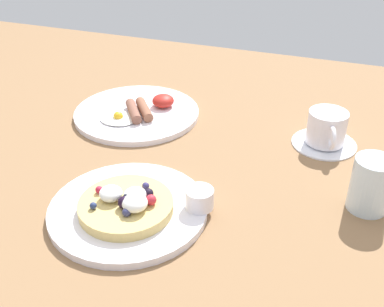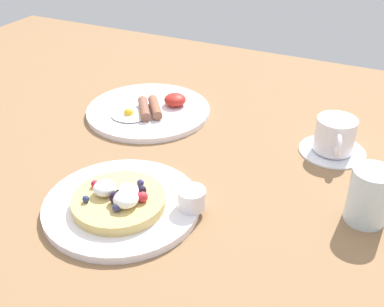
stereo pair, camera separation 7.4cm
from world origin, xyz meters
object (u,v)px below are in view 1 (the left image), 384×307
(pancake_plate, at_px, (128,210))
(breakfast_plate, at_px, (137,113))
(coffee_saucer, at_px, (324,143))
(syrup_ramekin, at_px, (199,198))
(coffee_cup, at_px, (327,127))
(water_glass, at_px, (371,185))

(pancake_plate, height_order, breakfast_plate, pancake_plate)
(breakfast_plate, height_order, coffee_saucer, breakfast_plate)
(breakfast_plate, bearing_deg, syrup_ramekin, -48.82)
(coffee_cup, relative_size, water_glass, 1.16)
(syrup_ramekin, bearing_deg, water_glass, 22.57)
(syrup_ramekin, bearing_deg, breakfast_plate, 131.18)
(syrup_ramekin, bearing_deg, coffee_saucer, 60.43)
(pancake_plate, distance_m, water_glass, 0.38)
(pancake_plate, xyz_separation_m, water_glass, (0.35, 0.14, 0.04))
(pancake_plate, distance_m, syrup_ramekin, 0.11)
(coffee_cup, bearing_deg, breakfast_plate, -178.50)
(water_glass, bearing_deg, coffee_cup, 115.41)
(pancake_plate, height_order, syrup_ramekin, syrup_ramekin)
(coffee_saucer, bearing_deg, breakfast_plate, -178.25)
(syrup_ramekin, relative_size, water_glass, 0.50)
(pancake_plate, distance_m, coffee_saucer, 0.42)
(coffee_saucer, bearing_deg, syrup_ramekin, -119.57)
(pancake_plate, relative_size, breakfast_plate, 0.93)
(breakfast_plate, bearing_deg, coffee_saucer, 1.75)
(syrup_ramekin, distance_m, breakfast_plate, 0.36)
(breakfast_plate, bearing_deg, coffee_cup, 1.50)
(coffee_saucer, height_order, water_glass, water_glass)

